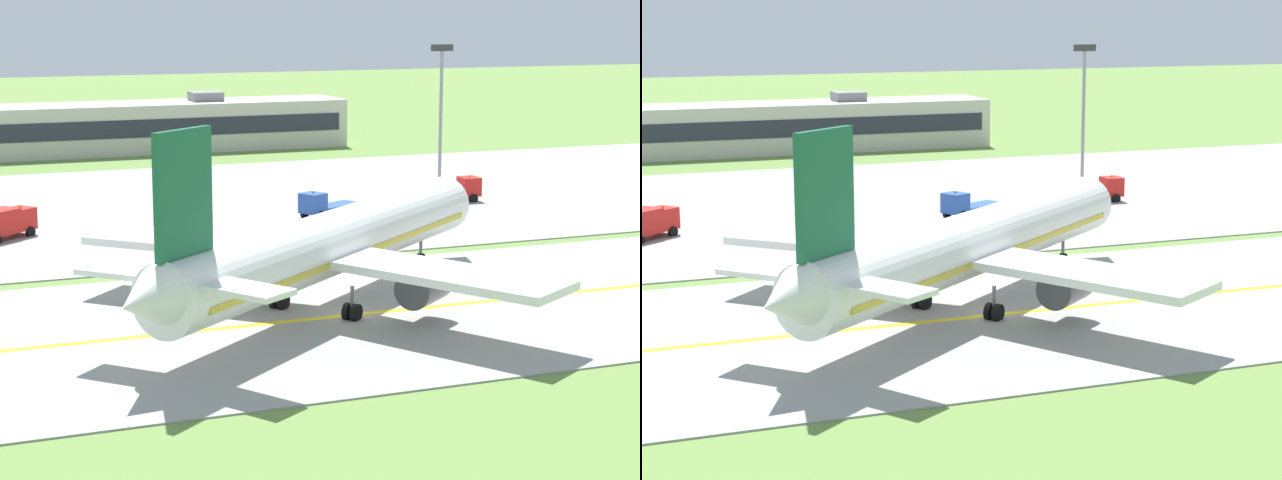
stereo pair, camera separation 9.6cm
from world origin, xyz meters
TOP-DOWN VIEW (x-y plane):
  - ground_plane at (0.00, 0.00)m, footprint 500.00×500.00m
  - taxiway_strip at (0.00, 0.00)m, footprint 240.00×28.00m
  - apron_pad at (10.00, 42.00)m, footprint 140.00×52.00m
  - taxiway_centreline at (0.00, 0.00)m, footprint 220.00×0.60m
  - airplane_lead at (-0.69, 2.06)m, footprint 33.26×29.34m
  - service_truck_baggage at (-17.57, 31.49)m, footprint 5.95×5.37m
  - service_truck_fuel at (25.58, 34.78)m, footprint 6.47×2.53m
  - service_truck_catering at (10.35, 31.70)m, footprint 6.64×4.70m
  - terminal_building at (2.14, 84.91)m, footprint 60.86×10.01m
  - apron_light_mast at (29.70, 46.77)m, footprint 2.40×0.50m

SIDE VIEW (x-z plane):
  - ground_plane at x=0.00m, z-range 0.00..0.00m
  - taxiway_strip at x=0.00m, z-range 0.00..0.10m
  - apron_pad at x=10.00m, z-range 0.00..0.10m
  - taxiway_centreline at x=0.00m, z-range 0.10..0.11m
  - service_truck_fuel at x=25.58m, z-range -0.11..2.48m
  - service_truck_catering at x=10.35m, z-range -0.11..2.48m
  - service_truck_baggage at x=-17.57m, z-range 0.23..2.83m
  - terminal_building at x=2.14m, z-range -0.58..6.92m
  - airplane_lead at x=-0.69m, z-range -2.22..10.48m
  - apron_light_mast at x=29.70m, z-range 1.98..16.68m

